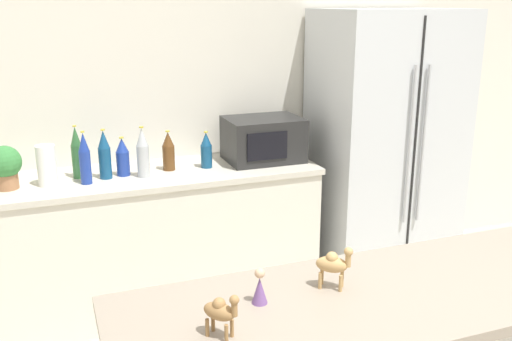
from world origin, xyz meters
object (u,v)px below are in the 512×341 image
back_bottle_0 (105,155)px  back_bottle_6 (85,159)px  refrigerator (384,147)px  back_bottle_1 (206,150)px  paper_towel_roll (47,166)px  potted_plant (5,166)px  back_bottle_4 (77,153)px  back_bottle_2 (123,157)px  camel_figurine (333,264)px  camel_figurine_second (221,311)px  back_bottle_3 (168,151)px  microwave (263,139)px  wise_man_figurine_crimson (260,288)px  back_bottle_5 (143,153)px

back_bottle_0 → back_bottle_6: bearing=-150.0°
refrigerator → back_bottle_1: size_ratio=7.98×
paper_towel_roll → back_bottle_0: 0.32m
potted_plant → back_bottle_4: back_bottle_4 is taller
paper_towel_roll → back_bottle_2: (0.42, 0.05, -0.01)m
refrigerator → camel_figurine: refrigerator is taller
back_bottle_0 → camel_figurine_second: size_ratio=2.16×
potted_plant → back_bottle_4: bearing=11.6°
potted_plant → back_bottle_3: back_bottle_3 is taller
microwave → back_bottle_2: bearing=-178.4°
back_bottle_2 → wise_man_figurine_crimson: bearing=-85.4°
back_bottle_2 → camel_figurine: 1.93m
potted_plant → back_bottle_2: bearing=3.3°
camel_figurine_second → back_bottle_3: bearing=82.0°
camel_figurine_second → wise_man_figurine_crimson: bearing=39.5°
back_bottle_5 → camel_figurine_second: bearing=-93.4°
back_bottle_3 → camel_figurine: (0.13, -1.90, 0.09)m
microwave → potted_plant: bearing=-177.7°
back_bottle_0 → refrigerator: bearing=-1.0°
refrigerator → camel_figurine: 2.28m
camel_figurine → camel_figurine_second: (-0.41, -0.14, -0.01)m
back_bottle_0 → back_bottle_5: size_ratio=0.97×
back_bottle_2 → back_bottle_5: back_bottle_5 is taller
wise_man_figurine_crimson → camel_figurine_second: bearing=-140.5°
back_bottle_5 → wise_man_figurine_crimson: size_ratio=2.66×
paper_towel_roll → potted_plant: bearing=175.4°
back_bottle_3 → camel_figurine: 1.91m
back_bottle_5 → back_bottle_6: 0.33m
paper_towel_roll → back_bottle_1: size_ratio=1.01×
refrigerator → potted_plant: bearing=179.5°
back_bottle_2 → camel_figurine_second: size_ratio=1.72×
back_bottle_1 → back_bottle_4: bearing=176.1°
paper_towel_roll → camel_figurine: 2.01m
refrigerator → potted_plant: 2.41m
back_bottle_5 → wise_man_figurine_crimson: (0.04, -1.82, 0.03)m
back_bottle_2 → camel_figurine: camel_figurine is taller
paper_towel_roll → back_bottle_3: (0.70, 0.07, 0.00)m
microwave → back_bottle_2: microwave is taller
back_bottle_0 → back_bottle_5: (0.21, -0.05, 0.00)m
potted_plant → back_bottle_4: size_ratio=0.78×
back_bottle_1 → back_bottle_5: size_ratio=0.76×
microwave → back_bottle_0: (-1.01, -0.05, 0.00)m
back_bottle_4 → paper_towel_roll: bearing=-150.5°
potted_plant → back_bottle_4: (0.38, 0.08, 0.02)m
microwave → back_bottle_4: size_ratio=1.53×
paper_towel_roll → back_bottle_4: (0.17, 0.10, 0.03)m
camel_figurine → back_bottle_5: bearing=99.3°
back_bottle_1 → back_bottle_6: bearing=-173.6°
back_bottle_2 → back_bottle_3: 0.28m
microwave → refrigerator: bearing=-5.5°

